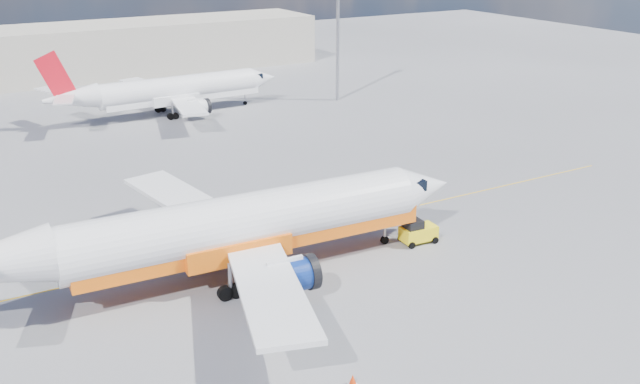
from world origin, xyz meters
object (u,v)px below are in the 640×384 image
traffic_cone (353,380)px  second_jet (172,91)px  gse_tug (417,231)px  main_jet (229,228)px

traffic_cone → second_jet: bearing=79.6°
second_jet → traffic_cone: size_ratio=51.70×
gse_tug → traffic_cone: gse_tug is taller
main_jet → gse_tug: bearing=-3.7°
second_jet → traffic_cone: bearing=-102.6°
traffic_cone → gse_tug: bearing=42.4°
main_jet → second_jet: main_jet is taller
second_jet → main_jet: bearing=-106.5°
second_jet → gse_tug: size_ratio=10.95×
gse_tug → traffic_cone: size_ratio=4.72×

